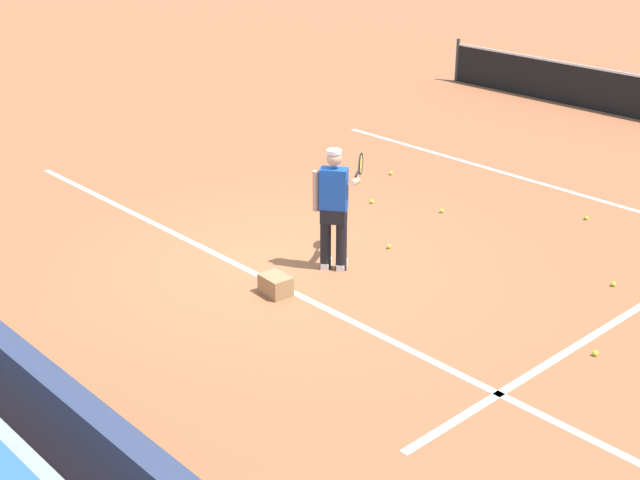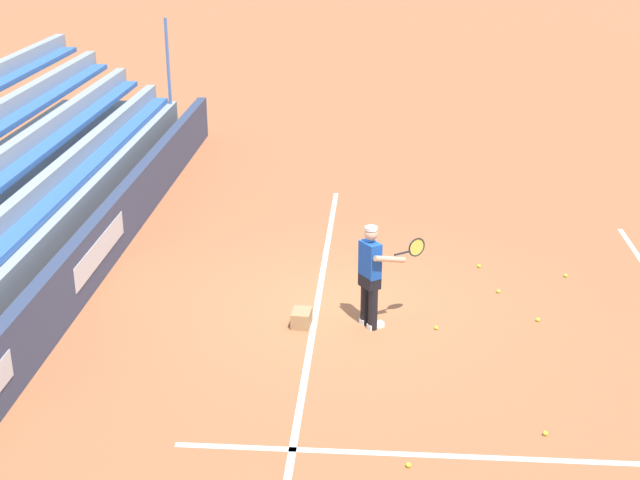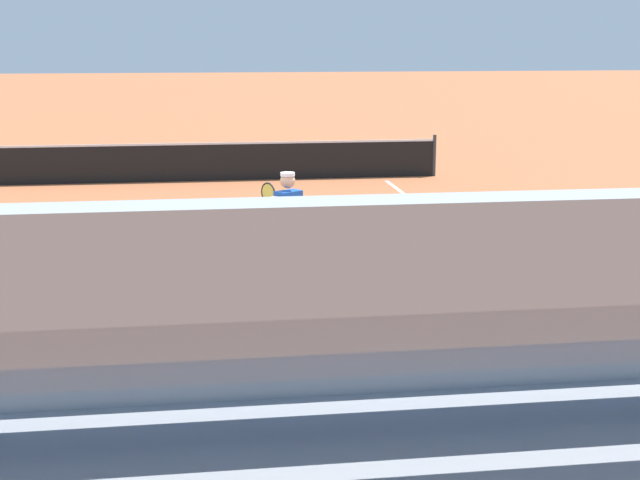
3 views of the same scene
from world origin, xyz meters
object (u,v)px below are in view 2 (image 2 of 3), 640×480
Objects in this scene: tennis_ball_toward_net at (479,266)px; tennis_ball_far_right at (545,433)px; tennis_player at (371,275)px; tennis_ball_midcourt at (538,320)px; tennis_ball_by_box at (408,465)px; tennis_ball_far_left at (566,275)px; tennis_ball_on_baseline at (499,291)px; tennis_ball_stray_back at (436,328)px; ball_box_cardboard at (302,318)px.

tennis_ball_toward_net is 5.46m from tennis_ball_far_right.
tennis_ball_far_right is (2.93, 2.32, -0.86)m from tennis_player.
tennis_player is 25.98× the size of tennis_ball_midcourt.
tennis_ball_midcourt is 4.64m from tennis_ball_by_box.
tennis_player is at bearing -58.06° from tennis_ball_far_left.
tennis_ball_on_baseline is at bearing 11.85° from tennis_ball_toward_net.
tennis_ball_stray_back is at bearing -19.80° from tennis_ball_toward_net.
tennis_ball_far_right and tennis_ball_by_box have the same top height.
tennis_ball_far_left is 6.63m from tennis_ball_by_box.
ball_box_cardboard is 6.06× the size of tennis_ball_by_box.
tennis_ball_by_box is (3.69, -0.52, 0.00)m from tennis_ball_stray_back.
tennis_ball_midcourt is at bearing 19.03° from tennis_ball_toward_net.
tennis_ball_on_baseline is 1.00× the size of tennis_ball_stray_back.
tennis_player is 1.36m from tennis_ball_stray_back.
tennis_ball_midcourt and tennis_ball_by_box have the same top height.
tennis_ball_on_baseline is 1.18m from tennis_ball_midcourt.
tennis_ball_far_right is 1.00× the size of tennis_ball_by_box.
tennis_player is 25.98× the size of tennis_ball_far_left.
tennis_ball_far_left is at bearing 120.85° from tennis_ball_on_baseline.
tennis_ball_by_box is at bearing -65.62° from tennis_ball_far_right.
tennis_ball_on_baseline and tennis_ball_far_right have the same top height.
tennis_ball_by_box is at bearing 8.16° from tennis_player.
ball_box_cardboard is 6.06× the size of tennis_ball_far_right.
tennis_ball_by_box is (3.74, 0.54, -0.86)m from tennis_player.
tennis_player is 2.88m from tennis_ball_midcourt.
tennis_ball_toward_net and tennis_ball_far_right have the same top height.
tennis_player is at bearing -92.76° from tennis_ball_stray_back.
tennis_ball_by_box is (6.25, -1.45, 0.00)m from tennis_ball_toward_net.
tennis_player reaches higher than tennis_ball_by_box.
tennis_ball_far_right is 1.95m from tennis_ball_by_box.
tennis_ball_toward_net and tennis_ball_stray_back have the same top height.
tennis_player is 4.22m from tennis_ball_far_left.
tennis_ball_stray_back is (1.46, -1.16, 0.00)m from tennis_ball_on_baseline.
tennis_ball_by_box is at bearing -18.02° from tennis_ball_on_baseline.
ball_box_cardboard is 2.17m from tennis_ball_stray_back.
tennis_ball_on_baseline is 1.87m from tennis_ball_stray_back.
tennis_ball_midcourt is at bearing 151.84° from tennis_ball_by_box.
ball_box_cardboard reaches higher than tennis_ball_far_left.
tennis_ball_toward_net is 6.42m from tennis_ball_by_box.
ball_box_cardboard is 6.06× the size of tennis_ball_on_baseline.
ball_box_cardboard is 4.47m from tennis_ball_far_right.
tennis_ball_far_right is at bearing 49.99° from ball_box_cardboard.
tennis_ball_far_right and tennis_ball_stray_back have the same top height.
tennis_ball_far_right is at bearing -13.09° from tennis_ball_far_left.
tennis_ball_midcourt is (-0.35, 2.73, -0.86)m from tennis_player.
tennis_ball_midcourt is 1.00× the size of tennis_ball_by_box.
ball_box_cardboard is 6.06× the size of tennis_ball_toward_net.
tennis_ball_by_box is at bearing -8.04° from tennis_ball_stray_back.
tennis_ball_far_left is (-0.77, 1.29, 0.00)m from tennis_ball_on_baseline.
tennis_ball_on_baseline is at bearing 113.91° from ball_box_cardboard.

